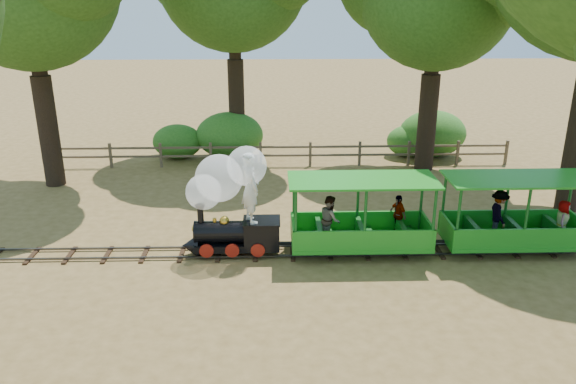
{
  "coord_description": "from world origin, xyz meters",
  "views": [
    {
      "loc": [
        -0.51,
        -13.75,
        6.76
      ],
      "look_at": [
        -0.11,
        0.5,
        1.6
      ],
      "focal_mm": 35.0,
      "sensor_mm": 36.0,
      "label": 1
    }
  ],
  "objects_px": {
    "carriage_front": "(358,224)",
    "carriage_rear": "(515,222)",
    "fence": "(285,152)",
    "locomotive": "(229,194)"
  },
  "relations": [
    {
      "from": "carriage_front",
      "to": "carriage_rear",
      "type": "relative_size",
      "value": 1.0
    },
    {
      "from": "carriage_front",
      "to": "carriage_rear",
      "type": "height_order",
      "value": "same"
    },
    {
      "from": "locomotive",
      "to": "carriage_front",
      "type": "height_order",
      "value": "locomotive"
    },
    {
      "from": "carriage_front",
      "to": "carriage_rear",
      "type": "bearing_deg",
      "value": 0.01
    },
    {
      "from": "locomotive",
      "to": "carriage_front",
      "type": "bearing_deg",
      "value": -0.75
    },
    {
      "from": "locomotive",
      "to": "carriage_front",
      "type": "relative_size",
      "value": 0.79
    },
    {
      "from": "locomotive",
      "to": "carriage_rear",
      "type": "relative_size",
      "value": 0.79
    },
    {
      "from": "carriage_rear",
      "to": "fence",
      "type": "xyz_separation_m",
      "value": [
        -6.01,
        7.99,
        -0.26
      ]
    },
    {
      "from": "carriage_front",
      "to": "fence",
      "type": "xyz_separation_m",
      "value": [
        -1.77,
        7.99,
        -0.25
      ]
    },
    {
      "from": "fence",
      "to": "carriage_rear",
      "type": "bearing_deg",
      "value": -53.05
    }
  ]
}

